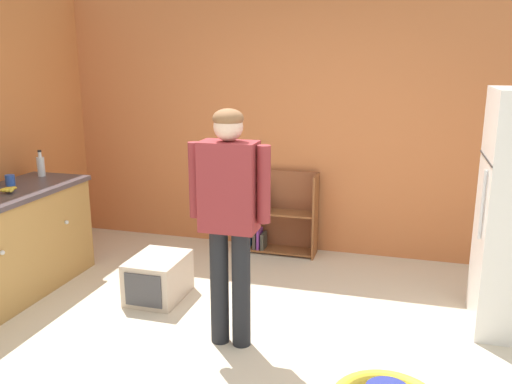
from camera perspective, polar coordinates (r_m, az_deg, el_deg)
name	(u,v)px	position (r m, az deg, el deg)	size (l,w,h in m)	color
ground_plane	(238,363)	(3.76, -1.89, -17.71)	(12.00, 12.00, 0.00)	beige
back_wall	(308,122)	(5.49, 5.56, 7.45)	(5.20, 0.06, 2.70)	#C97240
bookshelf	(274,217)	(5.58, 1.90, -2.68)	(0.80, 0.28, 0.85)	brown
standing_person	(229,209)	(3.60, -2.87, -1.78)	(0.57, 0.22, 1.67)	black
pet_carrier	(158,278)	(4.64, -10.37, -8.96)	(0.42, 0.55, 0.36)	beige
banana_bunch	(10,189)	(4.85, -24.75, 0.26)	(0.15, 0.16, 0.04)	yellow
clear_bottle	(41,166)	(5.41, -21.96, 2.62)	(0.07, 0.07, 0.25)	silver
blue_cup	(10,180)	(5.12, -24.74, 1.15)	(0.08, 0.08, 0.10)	blue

